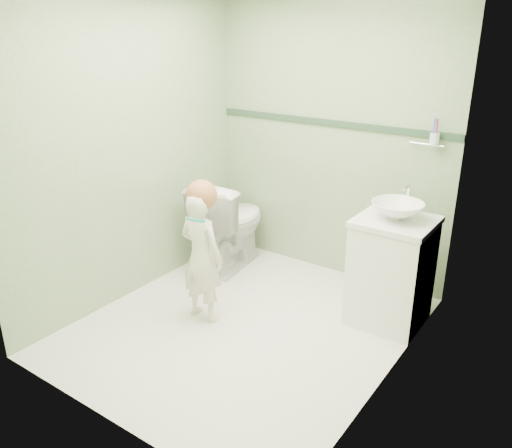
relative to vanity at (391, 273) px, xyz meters
The scene contains 12 objects.
ground 1.16m from the vanity, 140.19° to the right, with size 2.50×2.50×0.00m, color silver.
room_shell 1.35m from the vanity, 140.19° to the right, with size 2.50×2.54×2.40m.
trim_stripe 1.38m from the vanity, 147.36° to the left, with size 2.20×0.02×0.05m, color #2A4531.
vanity is the anchor object (origin of this frame).
counter 0.41m from the vanity, ahead, with size 0.54×0.52×0.04m, color white.
basin 0.49m from the vanity, ahead, with size 0.37×0.37×0.13m, color white.
faucet 0.60m from the vanity, 90.00° to the left, with size 0.03×0.13×0.18m.
cup_holder 1.05m from the vanity, 83.78° to the left, with size 0.26×0.07×0.21m.
toilet 1.58m from the vanity, behind, with size 0.47×0.82×0.84m, color white.
toddler 1.41m from the vanity, 146.98° to the right, with size 0.37×0.25×1.02m, color beige.
hair_cap 1.51m from the vanity, 147.84° to the right, with size 0.23×0.23×0.23m, color #A16038.
teal_toothbrush 1.50m from the vanity, 141.16° to the right, with size 0.11×0.13×0.08m.
Camera 1 is at (2.02, -2.73, 2.15)m, focal length 36.64 mm.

